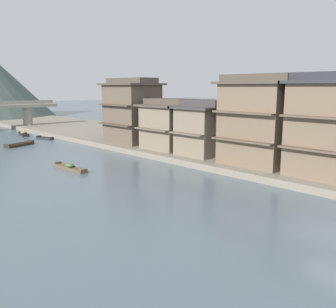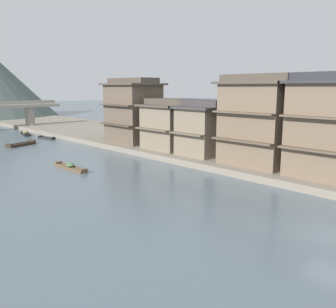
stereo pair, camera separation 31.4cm
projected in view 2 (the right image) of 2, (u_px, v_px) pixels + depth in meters
The scene contains 11 objects.
ground_plane at pixel (332, 233), 20.31m from camera, with size 400.00×400.00×0.00m, color slate.
riverbank_right at pixel (169, 142), 52.05m from camera, with size 18.00×110.00×0.64m, color gray.
boat_moored_nearest at pixel (21, 144), 50.80m from camera, with size 4.57×2.69×0.55m.
boat_moored_second at pixel (46, 138), 57.48m from camera, with size 1.62×3.58×0.41m.
boat_moored_third at pixel (70, 167), 36.14m from camera, with size 1.01×5.28×0.64m.
boat_moored_far at pixel (26, 134), 61.99m from camera, with size 1.97×4.53×0.78m.
house_waterfront_nearest at pixel (335, 127), 29.48m from camera, with size 6.16×7.54×8.74m.
house_waterfront_second at pixel (256, 121), 34.41m from camera, with size 5.20×7.37×8.74m.
house_waterfront_tall at pixel (206, 128), 40.26m from camera, with size 6.76×5.49×6.14m.
house_waterfront_narrow at pixel (171, 124), 44.33m from camera, with size 6.68×6.44×6.14m.
house_waterfront_far at pixel (133, 111), 49.43m from camera, with size 6.46×7.58×8.74m.
Camera 2 is at (-19.86, -7.70, 8.12)m, focal length 38.34 mm.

